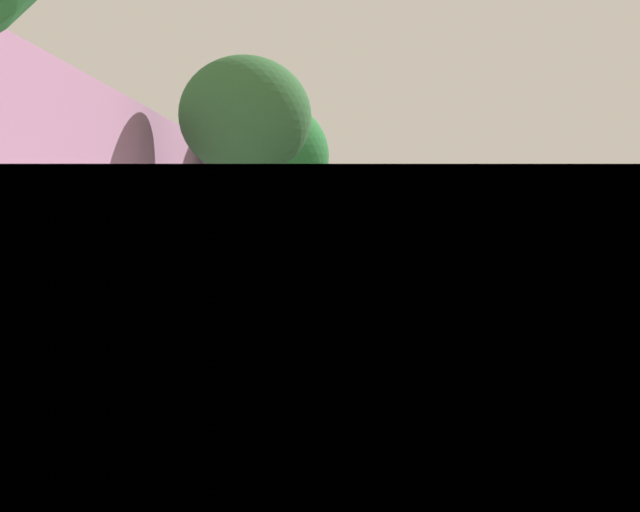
% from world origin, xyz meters
% --- Properties ---
extents(ground, '(70.17, 70.17, 0.00)m').
position_xyz_m(ground, '(0.00, 0.00, 0.00)').
color(ground, '#363636').
extents(sidewalk, '(3.16, 43.85, 0.17)m').
position_xyz_m(sidewalk, '(3.47, 0.00, 0.08)').
color(sidewalk, '#9BA19F').
rests_on(sidewalk, ground).
extents(curb_edge, '(0.16, 43.85, 0.17)m').
position_xyz_m(curb_edge, '(1.81, 0.00, 0.08)').
color(curb_edge, gray).
rests_on(curb_edge, ground).
extents(lane_stripe_centre, '(0.14, 44.20, 0.01)m').
position_xyz_m(lane_stripe_centre, '(-3.29, 0.17, 0.00)').
color(lane_stripe_centre, white).
rests_on(lane_stripe_centre, ground).
extents(lane_stripe_bike_edge, '(0.12, 43.85, 0.01)m').
position_xyz_m(lane_stripe_bike_edge, '(0.34, 0.00, 0.00)').
color(lane_stripe_bike_edge, white).
rests_on(lane_stripe_bike_edge, ground).
extents(building_facade, '(0.50, 43.85, 4.29)m').
position_xyz_m(building_facade, '(5.30, 0.00, 2.14)').
color(building_facade, '#9F688B').
rests_on(building_facade, ground).
extents(parked_suv_red_nearest, '(2.13, 4.78, 1.99)m').
position_xyz_m(parked_suv_red_nearest, '(0.89, -10.45, 1.03)').
color(parked_suv_red_nearest, maroon).
rests_on(parked_suv_red_nearest, ground).
extents(parked_sedan_black_second, '(1.86, 4.41, 1.52)m').
position_xyz_m(parked_sedan_black_second, '(0.73, -3.52, 0.75)').
color(parked_sedan_black_second, black).
rests_on(parked_sedan_black_second, ground).
extents(bicycle_at_curb, '(1.34, 1.23, 0.79)m').
position_xyz_m(bicycle_at_curb, '(1.34, 2.58, 0.39)').
color(bicycle_at_curb, black).
rests_on(bicycle_at_curb, ground).
extents(cyclist_with_backpack, '(0.55, 0.54, 1.72)m').
position_xyz_m(cyclist_with_backpack, '(1.56, 2.11, 1.05)').
color(cyclist_with_backpack, '#C6B284').
rests_on(cyclist_with_backpack, ground).
extents(street_tree_near_cyclist, '(3.02, 3.02, 4.55)m').
position_xyz_m(street_tree_near_cyclist, '(2.92, -15.06, 3.35)').
color(street_tree_near_cyclist, brown).
rests_on(street_tree_near_cyclist, sidewalk).
extents(street_tree_mid_block, '(3.77, 3.77, 5.31)m').
position_xyz_m(street_tree_mid_block, '(2.92, -7.87, 3.70)').
color(street_tree_mid_block, brown).
rests_on(street_tree_mid_block, sidewalk).
extents(street_tree_far_end, '(3.07, 3.07, 5.37)m').
position_xyz_m(street_tree_far_end, '(2.92, -1.74, 4.11)').
color(street_tree_far_end, brown).
rests_on(street_tree_far_end, sidewalk).
extents(pedestrian_on_phone, '(0.41, 0.51, 1.69)m').
position_xyz_m(pedestrian_on_phone, '(4.16, -10.92, 1.12)').
color(pedestrian_on_phone, black).
rests_on(pedestrian_on_phone, sidewalk).
extents(fire_hydrant, '(0.22, 0.22, 0.84)m').
position_xyz_m(fire_hydrant, '(2.24, 7.58, 0.59)').
color(fire_hydrant, red).
rests_on(fire_hydrant, sidewalk).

